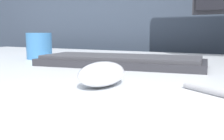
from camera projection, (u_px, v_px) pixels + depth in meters
The scene contains 4 objects.
partition_panel at pixel (202, 89), 1.11m from camera, with size 5.00×0.03×1.08m.
computer_mouse_near at pixel (102, 74), 0.38m from camera, with size 0.07×0.11×0.04m.
keyboard at pixel (120, 61), 0.61m from camera, with size 0.40×0.20×0.02m.
mug at pixel (39, 46), 0.77m from camera, with size 0.07×0.07×0.08m.
Camera 1 is at (0.18, -0.52, 0.78)m, focal length 42.00 mm.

